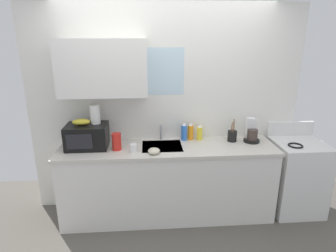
# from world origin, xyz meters

# --- Properties ---
(kitchen_wall_assembly) EXTENTS (3.28, 0.42, 2.50)m
(kitchen_wall_assembly) POSITION_xyz_m (-0.13, 0.31, 1.36)
(kitchen_wall_assembly) COLOR white
(kitchen_wall_assembly) RESTS_ON ground
(counter_unit) EXTENTS (2.51, 0.63, 0.90)m
(counter_unit) POSITION_xyz_m (-0.00, 0.00, 0.46)
(counter_unit) COLOR white
(counter_unit) RESTS_ON ground
(sink_faucet) EXTENTS (0.03, 0.03, 0.19)m
(sink_faucet) POSITION_xyz_m (-0.07, 0.24, 1.00)
(sink_faucet) COLOR #B2B5BA
(sink_faucet) RESTS_ON counter_unit
(stove_range) EXTENTS (0.60, 0.60, 1.08)m
(stove_range) POSITION_xyz_m (1.60, 0.00, 0.46)
(stove_range) COLOR white
(stove_range) RESTS_ON ground
(microwave) EXTENTS (0.46, 0.35, 0.27)m
(microwave) POSITION_xyz_m (-0.92, 0.05, 1.04)
(microwave) COLOR black
(microwave) RESTS_ON counter_unit
(banana_bunch) EXTENTS (0.20, 0.11, 0.07)m
(banana_bunch) POSITION_xyz_m (-0.97, 0.05, 1.20)
(banana_bunch) COLOR gold
(banana_bunch) RESTS_ON microwave
(paper_towel_roll) EXTENTS (0.11, 0.11, 0.22)m
(paper_towel_roll) POSITION_xyz_m (-0.82, 0.10, 1.28)
(paper_towel_roll) COLOR white
(paper_towel_roll) RESTS_ON microwave
(coffee_maker) EXTENTS (0.19, 0.21, 0.28)m
(coffee_maker) POSITION_xyz_m (1.02, 0.11, 1.00)
(coffee_maker) COLOR black
(coffee_maker) RESTS_ON counter_unit
(dish_soap_bottle_blue) EXTENTS (0.07, 0.07, 0.23)m
(dish_soap_bottle_blue) POSITION_xyz_m (0.21, 0.20, 1.01)
(dish_soap_bottle_blue) COLOR blue
(dish_soap_bottle_blue) RESTS_ON counter_unit
(dish_soap_bottle_orange) EXTENTS (0.07, 0.07, 0.22)m
(dish_soap_bottle_orange) POSITION_xyz_m (0.29, 0.22, 1.00)
(dish_soap_bottle_orange) COLOR orange
(dish_soap_bottle_orange) RESTS_ON counter_unit
(dish_soap_bottle_yellow) EXTENTS (0.07, 0.07, 0.20)m
(dish_soap_bottle_yellow) POSITION_xyz_m (0.41, 0.20, 0.99)
(dish_soap_bottle_yellow) COLOR yellow
(dish_soap_bottle_yellow) RESTS_ON counter_unit
(cereal_canister) EXTENTS (0.10, 0.10, 0.19)m
(cereal_canister) POSITION_xyz_m (-0.58, -0.05, 1.00)
(cereal_canister) COLOR red
(cereal_canister) RESTS_ON counter_unit
(mug_white) EXTENTS (0.08, 0.08, 0.09)m
(mug_white) POSITION_xyz_m (-0.39, -0.14, 0.95)
(mug_white) COLOR white
(mug_white) RESTS_ON counter_unit
(utensil_crock) EXTENTS (0.11, 0.11, 0.29)m
(utensil_crock) POSITION_xyz_m (0.79, 0.12, 0.97)
(utensil_crock) COLOR black
(utensil_crock) RESTS_ON counter_unit
(small_bowl) EXTENTS (0.13, 0.13, 0.06)m
(small_bowl) POSITION_xyz_m (-0.17, -0.20, 0.93)
(small_bowl) COLOR beige
(small_bowl) RESTS_ON counter_unit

